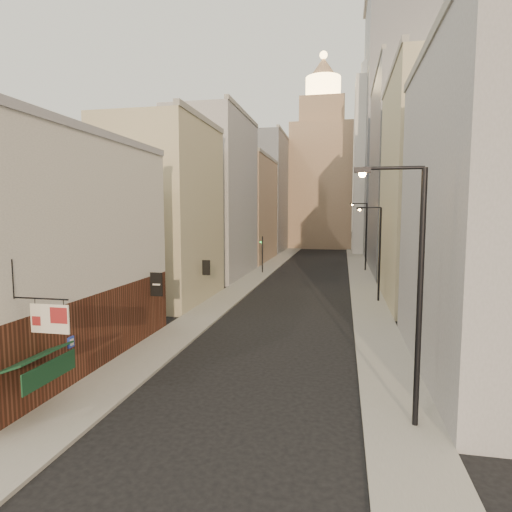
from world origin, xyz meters
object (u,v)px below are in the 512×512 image
Objects in this scene: streetlamp_near at (413,282)px; traffic_light_left at (262,248)px; streetlamp_far at (364,232)px; white_tower at (375,159)px; streetlamp_mid at (377,248)px; clock_tower at (322,172)px.

traffic_light_left is (-12.98, 39.41, -2.17)m from streetlamp_near.
streetlamp_far reaches higher than traffic_light_left.
streetlamp_near is 1.95× the size of traffic_light_left.
streetlamp_near is 41.55m from traffic_light_left.
white_tower is 4.82× the size of streetlamp_mid.
clock_tower is at bearing -105.06° from traffic_light_left.
streetlamp_near is (-3.34, -72.50, -13.05)m from white_tower.
white_tower is 4.40× the size of streetlamp_far.
streetlamp_near reaches higher than streetlamp_mid.
streetlamp_mid is 21.03m from streetlamp_far.
streetlamp_far is 14.43m from traffic_light_left.
traffic_light_left is (-13.37, -5.06, -1.99)m from streetlamp_far.
streetlamp_mid is at bearing -82.61° from clock_tower.
white_tower is 8.30× the size of traffic_light_left.
streetlamp_mid is at bearing 121.59° from traffic_light_left.
white_tower is 4.26× the size of streetlamp_near.
clock_tower reaches higher than streetlamp_mid.
traffic_light_left is (-5.32, -47.09, -14.24)m from clock_tower.
white_tower reaches higher than traffic_light_left.
streetlamp_near is at bearing -92.64° from white_tower.
traffic_light_left is (-13.50, 15.97, -1.52)m from streetlamp_mid.
white_tower is 39.90m from traffic_light_left.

